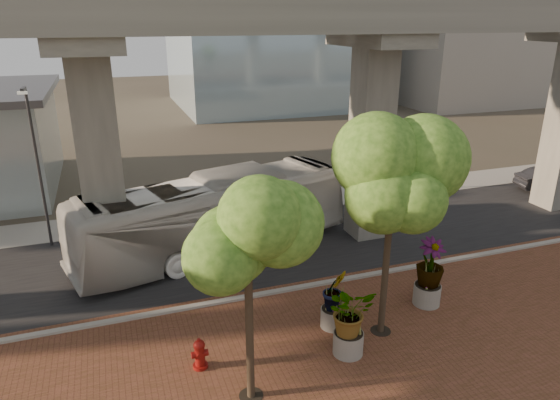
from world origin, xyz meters
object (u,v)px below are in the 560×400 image
object	(u,v)px
transit_bus	(215,216)
planter_front	(350,314)
parked_car	(550,180)
fire_hydrant	(200,354)

from	to	relation	value
transit_bus	planter_front	bearing A→B (deg)	179.41
parked_car	planter_front	bearing A→B (deg)	130.66
transit_bus	fire_hydrant	size ratio (longest dim) A/B	12.58
parked_car	planter_front	distance (m)	21.99
fire_hydrant	planter_front	world-z (taller)	planter_front
fire_hydrant	planter_front	xyz separation A→B (m)	(4.59, -0.88, 0.95)
transit_bus	planter_front	distance (m)	9.08
parked_car	fire_hydrant	bearing A→B (deg)	124.04
parked_car	planter_front	xyz separation A→B (m)	(-19.28, -10.54, 0.82)
transit_bus	fire_hydrant	xyz separation A→B (m)	(-2.24, -7.90, -1.24)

